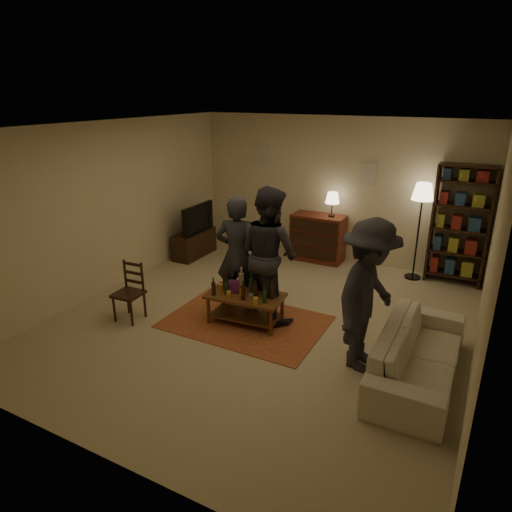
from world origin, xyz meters
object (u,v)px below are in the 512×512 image
Objects in this scene: dresser at (318,237)px; person_by_sofa at (368,296)px; tv_stand at (194,237)px; bookshelf at (460,224)px; person_left at (237,255)px; coffee_table at (245,297)px; dining_chair at (130,290)px; sofa at (419,354)px; floor_lamp at (422,198)px; person_right at (269,254)px.

person_by_sofa is (1.77, -3.16, 0.44)m from dresser.
person_by_sofa is at bearing -29.19° from tv_stand.
person_left is (-2.74, -2.63, -0.16)m from bookshelf.
coffee_table is 1.28× the size of dining_chair.
tv_stand is 0.51× the size of sofa.
coffee_table is at bearing -122.90° from floor_lamp.
dining_chair is 2.71m from tv_stand.
tv_stand is at bearing -168.20° from bookshelf.
dining_chair is at bearing 95.98° from sofa.
floor_lamp is at bearing 42.19° from dining_chair.
person_by_sofa is at bearing -101.73° from bookshelf.
dining_chair reaches higher than sofa.
floor_lamp reaches higher than dining_chair.
person_left is at bearing -130.20° from floor_lamp.
sofa is at bearing 152.31° from person_left.
dresser is (0.00, 2.88, 0.09)m from coffee_table.
person_right is at bearing 168.42° from person_left.
floor_lamp reaches higher than coffee_table.
tv_stand is 0.78× the size of dresser.
tv_stand reaches higher than sofa.
sofa is at bearing -5.67° from coffee_table.
person_left reaches higher than coffee_table.
dining_chair reaches higher than coffee_table.
coffee_table is at bearing 84.33° from person_right.
person_left is at bearing -136.09° from bookshelf.
dining_chair is 3.84m from dresser.
dining_chair is 4.90m from floor_lamp.
person_right is (0.19, -2.53, 0.48)m from dresser.
floor_lamp is (3.33, 3.46, 0.98)m from dining_chair.
bookshelf reaches higher than person_right.
dresser is 3.93m from sofa.
person_left is 2.15m from person_by_sofa.
tv_stand is 0.61× the size of person_left.
coffee_table is 0.61× the size of person_by_sofa.
dresser is 2.62m from person_left.
person_right reaches higher than person_by_sofa.
floor_lamp is (1.82, -0.06, 0.95)m from dresser.
person_left is (1.22, 0.96, 0.43)m from dining_chair.
floor_lamp reaches higher than dresser.
dining_chair is 1.61m from person_left.
floor_lamp is 0.97× the size of person_left.
floor_lamp is (4.07, 0.85, 1.04)m from tv_stand.
person_left is at bearing -40.24° from tv_stand.
bookshelf is 3.80m from person_left.
bookshelf is (4.69, 0.98, 0.65)m from tv_stand.
floor_lamp is 3.30m from sofa.
dresser is 3.65m from person_by_sofa.
floor_lamp is 3.33m from person_left.
person_left is (-0.30, 0.31, 0.48)m from coffee_table.
tv_stand reaches higher than coffee_table.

